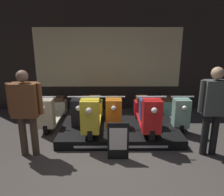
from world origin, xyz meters
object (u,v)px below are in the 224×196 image
at_px(person_right_browsing, 213,106).
at_px(price_sign_board, 118,141).
at_px(scooter_backrow_1, 83,111).
at_px(scooter_backrow_0, 53,111).
at_px(scooter_display_right, 147,113).
at_px(person_left_browsing, 26,107).
at_px(scooter_backrow_2, 113,111).
at_px(scooter_backrow_4, 173,111).
at_px(scooter_display_left, 93,114).
at_px(scooter_backrow_3, 143,111).

xyz_separation_m(person_right_browsing, price_sign_board, (-1.70, -0.17, -0.60)).
relative_size(scooter_backrow_1, person_right_browsing, 1.04).
distance_m(person_right_browsing, price_sign_board, 1.81).
bearing_deg(scooter_backrow_0, scooter_backrow_1, 0.00).
xyz_separation_m(scooter_display_right, price_sign_board, (-0.65, -0.95, -0.18)).
bearing_deg(scooter_backrow_0, scooter_display_right, -17.83).
relative_size(scooter_backrow_1, person_left_browsing, 1.08).
xyz_separation_m(scooter_backrow_2, scooter_backrow_4, (1.51, 0.00, 0.00)).
bearing_deg(scooter_display_left, scooter_backrow_4, 19.99).
bearing_deg(scooter_display_left, scooter_backrow_3, 30.57).
xyz_separation_m(scooter_backrow_3, scooter_backrow_4, (0.76, 0.00, 0.00)).
relative_size(scooter_backrow_2, price_sign_board, 2.45).
bearing_deg(scooter_backrow_4, scooter_backrow_1, 180.00).
xyz_separation_m(scooter_backrow_1, price_sign_board, (0.82, -1.67, 0.02)).
distance_m(scooter_display_left, scooter_backrow_0, 1.29).
bearing_deg(person_right_browsing, scooter_backrow_2, 139.55).
xyz_separation_m(scooter_display_left, scooter_backrow_3, (1.21, 0.72, -0.20)).
height_order(scooter_backrow_2, person_left_browsing, person_left_browsing).
bearing_deg(scooter_display_right, price_sign_board, -124.35).
bearing_deg(scooter_backrow_2, scooter_backrow_0, 180.00).
height_order(scooter_backrow_2, scooter_backrow_4, same).
height_order(scooter_backrow_1, scooter_backrow_4, same).
bearing_deg(scooter_display_left, price_sign_board, -61.27).
relative_size(scooter_backrow_3, person_left_browsing, 1.08).
relative_size(scooter_backrow_2, scooter_backrow_3, 1.00).
bearing_deg(price_sign_board, scooter_backrow_4, 49.06).
distance_m(scooter_display_left, scooter_backrow_2, 0.87).
height_order(scooter_backrow_0, person_left_browsing, person_left_browsing).
distance_m(scooter_display_right, scooter_backrow_1, 1.65).
distance_m(scooter_backrow_0, person_left_browsing, 1.63).
xyz_separation_m(scooter_backrow_1, scooter_backrow_2, (0.76, 0.00, 0.00)).
relative_size(scooter_backrow_3, price_sign_board, 2.45).
xyz_separation_m(scooter_backrow_4, price_sign_board, (-1.45, -1.67, 0.02)).
distance_m(scooter_backrow_2, person_left_browsing, 2.26).
bearing_deg(price_sign_board, scooter_display_right, 55.65).
relative_size(scooter_backrow_2, person_left_browsing, 1.08).
bearing_deg(scooter_display_right, person_left_browsing, -161.06).
xyz_separation_m(scooter_backrow_2, person_right_browsing, (1.76, -1.50, 0.62)).
height_order(scooter_backrow_1, person_left_browsing, person_left_browsing).
height_order(scooter_backrow_0, scooter_backrow_2, same).
bearing_deg(scooter_backrow_0, scooter_backrow_4, 0.00).
xyz_separation_m(scooter_backrow_4, person_right_browsing, (0.25, -1.50, 0.62)).
distance_m(scooter_display_left, scooter_backrow_4, 2.11).
bearing_deg(scooter_display_left, scooter_backrow_1, 112.66).
distance_m(scooter_display_left, scooter_display_right, 1.17).
xyz_separation_m(scooter_backrow_3, person_right_browsing, (1.01, -1.50, 0.62)).
relative_size(scooter_backrow_0, person_left_browsing, 1.08).
distance_m(scooter_backrow_1, scooter_backrow_2, 0.76).
bearing_deg(scooter_display_left, scooter_backrow_2, 57.47).
bearing_deg(price_sign_board, scooter_backrow_2, 92.23).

